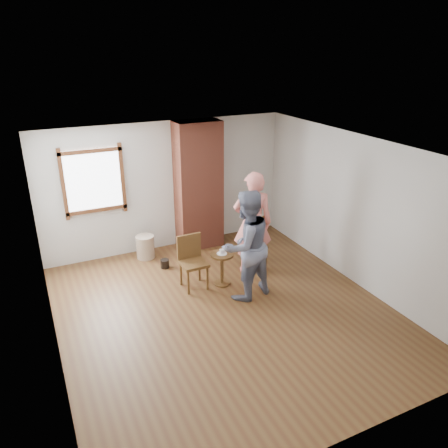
{
  "coord_description": "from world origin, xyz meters",
  "views": [
    {
      "loc": [
        -2.54,
        -5.31,
        3.97
      ],
      "look_at": [
        0.36,
        0.8,
        1.15
      ],
      "focal_mm": 35.0,
      "sensor_mm": 36.0,
      "label": 1
    }
  ],
  "objects_px": {
    "stoneware_crock": "(145,247)",
    "dining_chair_right": "(256,238)",
    "dining_chair_left": "(192,259)",
    "side_table": "(222,264)",
    "man": "(246,246)",
    "person_pink": "(253,223)"
  },
  "relations": [
    {
      "from": "stoneware_crock",
      "to": "man",
      "type": "distance_m",
      "value": 2.49
    },
    {
      "from": "stoneware_crock",
      "to": "dining_chair_right",
      "type": "height_order",
      "value": "dining_chair_right"
    },
    {
      "from": "side_table",
      "to": "person_pink",
      "type": "distance_m",
      "value": 0.93
    },
    {
      "from": "stoneware_crock",
      "to": "dining_chair_left",
      "type": "height_order",
      "value": "dining_chair_left"
    },
    {
      "from": "dining_chair_right",
      "to": "man",
      "type": "distance_m",
      "value": 1.29
    },
    {
      "from": "stoneware_crock",
      "to": "person_pink",
      "type": "distance_m",
      "value": 2.27
    },
    {
      "from": "stoneware_crock",
      "to": "man",
      "type": "bearing_deg",
      "value": -61.94
    },
    {
      "from": "side_table",
      "to": "man",
      "type": "bearing_deg",
      "value": -68.83
    },
    {
      "from": "dining_chair_left",
      "to": "side_table",
      "type": "distance_m",
      "value": 0.53
    },
    {
      "from": "side_table",
      "to": "dining_chair_left",
      "type": "bearing_deg",
      "value": 158.37
    },
    {
      "from": "dining_chair_right",
      "to": "man",
      "type": "relative_size",
      "value": 0.5
    },
    {
      "from": "side_table",
      "to": "man",
      "type": "relative_size",
      "value": 0.32
    },
    {
      "from": "person_pink",
      "to": "dining_chair_right",
      "type": "bearing_deg",
      "value": -107.12
    },
    {
      "from": "dining_chair_right",
      "to": "person_pink",
      "type": "distance_m",
      "value": 0.55
    },
    {
      "from": "stoneware_crock",
      "to": "person_pink",
      "type": "height_order",
      "value": "person_pink"
    },
    {
      "from": "stoneware_crock",
      "to": "dining_chair_right",
      "type": "distance_m",
      "value": 2.19
    },
    {
      "from": "side_table",
      "to": "person_pink",
      "type": "relative_size",
      "value": 0.31
    },
    {
      "from": "dining_chair_right",
      "to": "dining_chair_left",
      "type": "bearing_deg",
      "value": -145.41
    },
    {
      "from": "man",
      "to": "person_pink",
      "type": "relative_size",
      "value": 0.97
    },
    {
      "from": "person_pink",
      "to": "side_table",
      "type": "bearing_deg",
      "value": 40.55
    },
    {
      "from": "stoneware_crock",
      "to": "dining_chair_left",
      "type": "xyz_separation_m",
      "value": [
        0.44,
        -1.41,
        0.29
      ]
    },
    {
      "from": "stoneware_crock",
      "to": "side_table",
      "type": "xyz_separation_m",
      "value": [
        0.93,
        -1.6,
        0.17
      ]
    }
  ]
}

